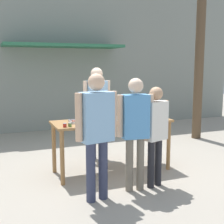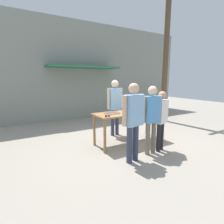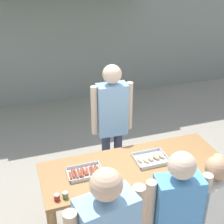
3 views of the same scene
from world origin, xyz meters
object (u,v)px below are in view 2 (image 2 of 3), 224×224
(food_tray_sausages, at_px, (112,113))
(beer_cup, at_px, (158,109))
(person_customer_with_cup, at_px, (161,116))
(person_customer_waiting_in_line, at_px, (152,114))
(food_tray_buns, at_px, (135,111))
(condiment_jar_ketchup, at_px, (109,116))
(utility_pole, at_px, (166,50))
(person_customer_holding_hotdog, at_px, (133,116))
(person_server_behind_table, at_px, (115,102))
(condiment_jar_mustard, at_px, (106,116))

(food_tray_sausages, height_order, beer_cup, beer_cup)
(person_customer_with_cup, distance_m, person_customer_waiting_in_line, 0.37)
(food_tray_buns, height_order, condiment_jar_ketchup, condiment_jar_ketchup)
(person_customer_with_cup, relative_size, person_customer_waiting_in_line, 0.92)
(food_tray_sausages, height_order, utility_pole, utility_pole)
(person_customer_holding_hotdog, bearing_deg, person_customer_with_cup, 177.97)
(condiment_jar_ketchup, bearing_deg, person_customer_with_cup, -28.40)
(food_tray_buns, relative_size, beer_cup, 3.65)
(food_tray_sausages, height_order, person_customer_waiting_in_line, person_customer_waiting_in_line)
(food_tray_sausages, bearing_deg, condiment_jar_ketchup, -131.75)
(person_customer_holding_hotdog, relative_size, person_customer_waiting_in_line, 1.05)
(person_customer_holding_hotdog, xyz_separation_m, person_customer_waiting_in_line, (0.65, 0.10, -0.04))
(beer_cup, xyz_separation_m, person_server_behind_table, (-0.90, 1.07, 0.14))
(person_customer_holding_hotdog, bearing_deg, person_customer_waiting_in_line, 179.61)
(beer_cup, height_order, person_customer_waiting_in_line, person_customer_waiting_in_line)
(condiment_jar_ketchup, relative_size, person_server_behind_table, 0.04)
(food_tray_sausages, relative_size, beer_cup, 3.68)
(beer_cup, distance_m, person_server_behind_table, 1.41)
(food_tray_buns, distance_m, beer_cup, 0.74)
(condiment_jar_mustard, height_order, beer_cup, beer_cup)
(person_customer_with_cup, bearing_deg, utility_pole, -154.51)
(person_customer_with_cup, bearing_deg, person_server_behind_table, -95.80)
(person_server_behind_table, xyz_separation_m, utility_pole, (2.99, 0.70, 1.96))
(food_tray_sausages, relative_size, person_customer_holding_hotdog, 0.21)
(person_customer_with_cup, bearing_deg, food_tray_sausages, -62.85)
(food_tray_buns, xyz_separation_m, person_customer_holding_hotdog, (-0.88, -1.08, 0.12))
(food_tray_buns, height_order, person_customer_with_cup, person_customer_with_cup)
(utility_pole, bearing_deg, beer_cup, -139.69)
(person_server_behind_table, distance_m, utility_pole, 3.64)
(person_customer_with_cup, bearing_deg, person_customer_waiting_in_line, -12.50)
(person_server_behind_table, relative_size, utility_pole, 0.31)
(condiment_jar_ketchup, bearing_deg, condiment_jar_mustard, -178.51)
(food_tray_sausages, relative_size, utility_pole, 0.06)
(food_tray_sausages, xyz_separation_m, person_customer_with_cup, (0.92, -0.94, 0.00))
(person_customer_holding_hotdog, distance_m, utility_pole, 4.89)
(person_server_behind_table, bearing_deg, food_tray_sausages, -124.33)
(food_tray_sausages, relative_size, food_tray_buns, 1.01)
(condiment_jar_ketchup, xyz_separation_m, beer_cup, (1.74, 0.01, 0.02))
(beer_cup, height_order, person_server_behind_table, person_server_behind_table)
(condiment_jar_ketchup, distance_m, person_customer_holding_hotdog, 0.80)
(food_tray_buns, relative_size, condiment_jar_mustard, 5.69)
(condiment_jar_mustard, height_order, utility_pole, utility_pole)
(beer_cup, bearing_deg, condiment_jar_mustard, -179.54)
(food_tray_sausages, distance_m, person_customer_holding_hotdog, 1.09)
(utility_pole, bearing_deg, condiment_jar_mustard, -155.41)
(food_tray_sausages, distance_m, person_customer_with_cup, 1.31)
(food_tray_sausages, bearing_deg, utility_pole, 22.67)
(food_tray_buns, distance_m, person_customer_waiting_in_line, 1.00)
(condiment_jar_mustard, xyz_separation_m, utility_pole, (3.91, 1.79, 2.12))
(person_customer_with_cup, xyz_separation_m, utility_pole, (2.64, 2.43, 2.14))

